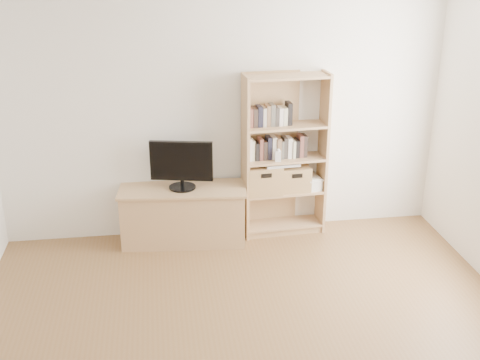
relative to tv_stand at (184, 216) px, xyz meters
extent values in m
cube|color=white|center=(0.44, 0.23, 1.02)|extent=(4.50, 0.02, 2.60)
cube|color=white|center=(0.44, -2.27, 2.32)|extent=(4.50, 5.00, 0.01)
cube|color=tan|center=(0.00, 0.00, 0.00)|extent=(1.27, 0.57, 0.57)
cube|color=tan|center=(1.06, 0.08, 0.57)|extent=(0.87, 0.36, 1.70)
cube|color=black|center=(0.00, 0.00, 0.55)|extent=(0.62, 0.18, 0.49)
cube|color=silver|center=(1.05, 0.10, 0.66)|extent=(0.86, 0.19, 0.23)
cube|color=silver|center=(0.87, 0.09, 1.00)|extent=(0.38, 0.15, 0.20)
cube|color=white|center=(0.97, -0.02, 0.60)|extent=(0.06, 0.05, 0.11)
cube|color=olive|center=(0.83, 0.06, 0.34)|extent=(0.38, 0.32, 0.30)
cube|color=olive|center=(1.16, 0.08, 0.32)|extent=(0.33, 0.28, 0.26)
cube|color=silver|center=(1.02, 0.06, 0.50)|extent=(0.36, 0.27, 0.03)
cube|color=beige|center=(1.35, 0.10, 0.25)|extent=(0.20, 0.26, 0.11)
camera|label=1|loc=(-0.22, -5.59, 2.63)|focal=45.00mm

